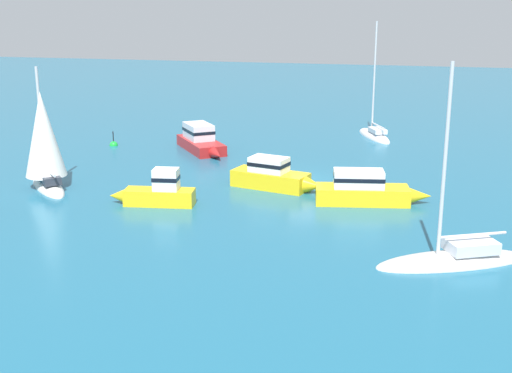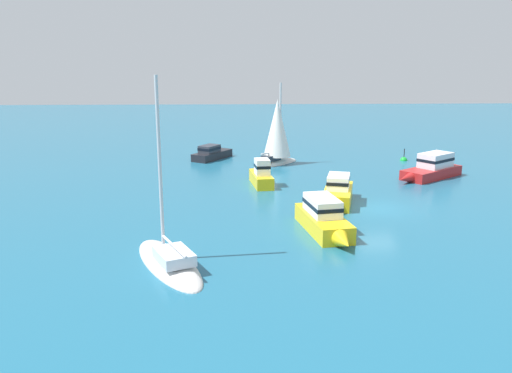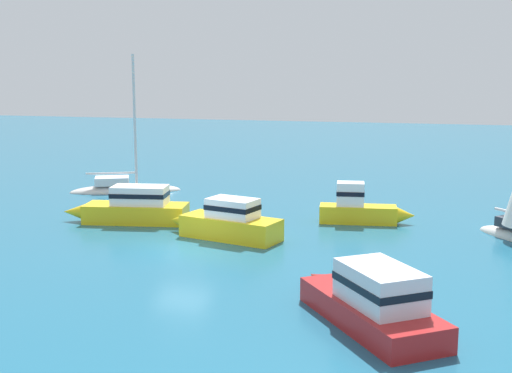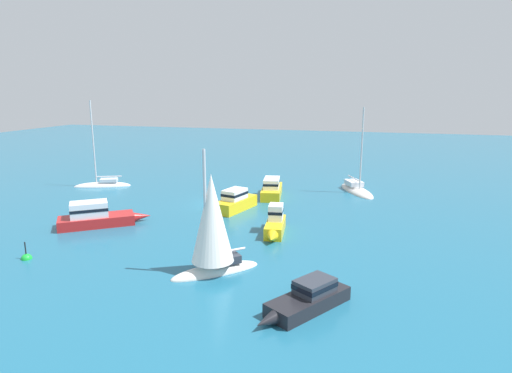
{
  "view_description": "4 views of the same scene",
  "coord_description": "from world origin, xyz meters",
  "px_view_note": "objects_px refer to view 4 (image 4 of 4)",
  "views": [
    {
      "loc": [
        7.12,
        -42.95,
        11.69
      ],
      "look_at": [
        -1.68,
        -5.79,
        0.97
      ],
      "focal_mm": 47.59,
      "sensor_mm": 36.0,
      "label": 1
    },
    {
      "loc": [
        33.3,
        -9.49,
        9.89
      ],
      "look_at": [
        -0.28,
        -8.21,
        1.55
      ],
      "focal_mm": 36.74,
      "sensor_mm": 36.0,
      "label": 2
    },
    {
      "loc": [
        -10.98,
        27.2,
        7.91
      ],
      "look_at": [
        -1.68,
        -6.51,
        1.88
      ],
      "focal_mm": 46.58,
      "sensor_mm": 36.0,
      "label": 3
    },
    {
      "loc": [
        -38.34,
        -14.85,
        10.85
      ],
      "look_at": [
        -3.21,
        -4.92,
        2.72
      ],
      "focal_mm": 30.55,
      "sensor_mm": 36.0,
      "label": 4
    }
  ],
  "objects_px": {
    "motor_cruiser_1": "(272,188)",
    "sailboat_1": "(356,190)",
    "motor_cruiser": "(275,224)",
    "motor_cruiser_2": "(237,201)",
    "cabin_cruiser": "(307,298)",
    "channel_buoy": "(27,259)",
    "sailboat": "(213,229)",
    "powerboat": "(96,216)",
    "sloop": "(103,185)"
  },
  "relations": [
    {
      "from": "sloop",
      "to": "sailboat",
      "type": "distance_m",
      "value": 28.55
    },
    {
      "from": "sailboat_1",
      "to": "motor_cruiser",
      "type": "bearing_deg",
      "value": -43.24
    },
    {
      "from": "motor_cruiser_1",
      "to": "sailboat_1",
      "type": "relative_size",
      "value": 0.72
    },
    {
      "from": "motor_cruiser",
      "to": "motor_cruiser_2",
      "type": "bearing_deg",
      "value": -146.91
    },
    {
      "from": "sloop",
      "to": "channel_buoy",
      "type": "distance_m",
      "value": 22.1
    },
    {
      "from": "powerboat",
      "to": "cabin_cruiser",
      "type": "relative_size",
      "value": 1.2
    },
    {
      "from": "cabin_cruiser",
      "to": "sailboat",
      "type": "bearing_deg",
      "value": -82.34
    },
    {
      "from": "motor_cruiser",
      "to": "motor_cruiser_2",
      "type": "xyz_separation_m",
      "value": [
        5.88,
        5.02,
        0.02
      ]
    },
    {
      "from": "cabin_cruiser",
      "to": "channel_buoy",
      "type": "distance_m",
      "value": 18.89
    },
    {
      "from": "sloop",
      "to": "cabin_cruiser",
      "type": "height_order",
      "value": "sloop"
    },
    {
      "from": "cabin_cruiser",
      "to": "channel_buoy",
      "type": "height_order",
      "value": "cabin_cruiser"
    },
    {
      "from": "sloop",
      "to": "powerboat",
      "type": "relative_size",
      "value": 1.52
    },
    {
      "from": "powerboat",
      "to": "channel_buoy",
      "type": "relative_size",
      "value": 4.47
    },
    {
      "from": "sloop",
      "to": "motor_cruiser_2",
      "type": "bearing_deg",
      "value": 139.99
    },
    {
      "from": "channel_buoy",
      "to": "sailboat",
      "type": "bearing_deg",
      "value": -84.08
    },
    {
      "from": "motor_cruiser_2",
      "to": "channel_buoy",
      "type": "bearing_deg",
      "value": 162.9
    },
    {
      "from": "motor_cruiser",
      "to": "cabin_cruiser",
      "type": "bearing_deg",
      "value": 13.88
    },
    {
      "from": "motor_cruiser",
      "to": "sailboat_1",
      "type": "xyz_separation_m",
      "value": [
        16.43,
        -5.26,
        -0.62
      ]
    },
    {
      "from": "motor_cruiser_1",
      "to": "powerboat",
      "type": "relative_size",
      "value": 1.02
    },
    {
      "from": "motor_cruiser_2",
      "to": "cabin_cruiser",
      "type": "distance_m",
      "value": 19.31
    },
    {
      "from": "motor_cruiser_1",
      "to": "channel_buoy",
      "type": "xyz_separation_m",
      "value": [
        -21.2,
        11.39,
        -0.8
      ]
    },
    {
      "from": "sloop",
      "to": "sailboat",
      "type": "xyz_separation_m",
      "value": [
        -19.13,
        -21.04,
        2.6
      ]
    },
    {
      "from": "powerboat",
      "to": "channel_buoy",
      "type": "height_order",
      "value": "powerboat"
    },
    {
      "from": "motor_cruiser",
      "to": "sloop",
      "type": "relative_size",
      "value": 0.5
    },
    {
      "from": "powerboat",
      "to": "cabin_cruiser",
      "type": "bearing_deg",
      "value": -62.41
    },
    {
      "from": "sloop",
      "to": "cabin_cruiser",
      "type": "xyz_separation_m",
      "value": [
        -22.02,
        -27.23,
        0.42
      ]
    },
    {
      "from": "motor_cruiser",
      "to": "motor_cruiser_1",
      "type": "relative_size",
      "value": 0.74
    },
    {
      "from": "powerboat",
      "to": "motor_cruiser_2",
      "type": "bearing_deg",
      "value": 3.07
    },
    {
      "from": "motor_cruiser_1",
      "to": "sailboat",
      "type": "height_order",
      "value": "sailboat"
    },
    {
      "from": "sailboat_1",
      "to": "sailboat",
      "type": "bearing_deg",
      "value": -41.71
    },
    {
      "from": "motor_cruiser_1",
      "to": "sloop",
      "type": "bearing_deg",
      "value": 82.62
    },
    {
      "from": "motor_cruiser_1",
      "to": "channel_buoy",
      "type": "height_order",
      "value": "motor_cruiser_1"
    },
    {
      "from": "sloop",
      "to": "channel_buoy",
      "type": "relative_size",
      "value": 6.8
    },
    {
      "from": "motor_cruiser_1",
      "to": "powerboat",
      "type": "distance_m",
      "value": 17.82
    },
    {
      "from": "motor_cruiser",
      "to": "sailboat",
      "type": "relative_size",
      "value": 0.63
    },
    {
      "from": "motor_cruiser_2",
      "to": "sailboat_1",
      "type": "relative_size",
      "value": 0.65
    },
    {
      "from": "sailboat_1",
      "to": "powerboat",
      "type": "height_order",
      "value": "sailboat_1"
    },
    {
      "from": "motor_cruiser_1",
      "to": "channel_buoy",
      "type": "distance_m",
      "value": 24.08
    },
    {
      "from": "sailboat",
      "to": "channel_buoy",
      "type": "relative_size",
      "value": 5.35
    },
    {
      "from": "motor_cruiser",
      "to": "sloop",
      "type": "height_order",
      "value": "sloop"
    },
    {
      "from": "motor_cruiser",
      "to": "motor_cruiser_2",
      "type": "distance_m",
      "value": 7.73
    },
    {
      "from": "sailboat",
      "to": "channel_buoy",
      "type": "height_order",
      "value": "sailboat"
    },
    {
      "from": "motor_cruiser_1",
      "to": "sailboat_1",
      "type": "height_order",
      "value": "sailboat_1"
    },
    {
      "from": "sailboat",
      "to": "cabin_cruiser",
      "type": "height_order",
      "value": "sailboat"
    },
    {
      "from": "motor_cruiser",
      "to": "powerboat",
      "type": "bearing_deg",
      "value": -89.62
    },
    {
      "from": "motor_cruiser",
      "to": "motor_cruiser_2",
      "type": "height_order",
      "value": "motor_cruiser"
    },
    {
      "from": "motor_cruiser_1",
      "to": "powerboat",
      "type": "xyz_separation_m",
      "value": [
        -13.74,
        11.36,
        -0.0
      ]
    },
    {
      "from": "motor_cruiser_2",
      "to": "cabin_cruiser",
      "type": "bearing_deg",
      "value": -136.46
    },
    {
      "from": "sloop",
      "to": "motor_cruiser_1",
      "type": "distance_m",
      "value": 19.83
    },
    {
      "from": "cabin_cruiser",
      "to": "motor_cruiser_2",
      "type": "bearing_deg",
      "value": -118.38
    }
  ]
}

